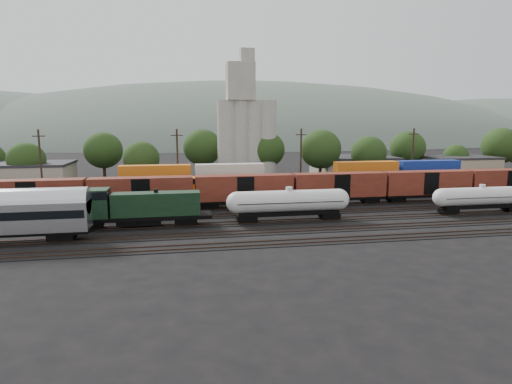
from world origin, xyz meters
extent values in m
plane|color=black|center=(0.00, 0.00, 0.00)|extent=(600.00, 600.00, 0.00)
cube|color=black|center=(0.00, -15.00, 0.04)|extent=(180.00, 3.20, 0.08)
cube|color=#382319|center=(0.00, -15.72, 0.12)|extent=(180.00, 0.08, 0.16)
cube|color=#382319|center=(0.00, -14.28, 0.12)|extent=(180.00, 0.08, 0.16)
cube|color=black|center=(0.00, -10.00, 0.04)|extent=(180.00, 3.20, 0.08)
cube|color=#382319|center=(0.00, -10.72, 0.12)|extent=(180.00, 0.08, 0.16)
cube|color=#382319|center=(0.00, -9.28, 0.12)|extent=(180.00, 0.08, 0.16)
cube|color=black|center=(0.00, -5.00, 0.04)|extent=(180.00, 3.20, 0.08)
cube|color=#382319|center=(0.00, -5.72, 0.12)|extent=(180.00, 0.08, 0.16)
cube|color=#382319|center=(0.00, -4.28, 0.12)|extent=(180.00, 0.08, 0.16)
cube|color=black|center=(0.00, 0.00, 0.04)|extent=(180.00, 3.20, 0.08)
cube|color=#382319|center=(0.00, -0.72, 0.12)|extent=(180.00, 0.08, 0.16)
cube|color=#382319|center=(0.00, 0.72, 0.12)|extent=(180.00, 0.08, 0.16)
cube|color=black|center=(0.00, 5.00, 0.04)|extent=(180.00, 3.20, 0.08)
cube|color=#382319|center=(0.00, 4.28, 0.12)|extent=(180.00, 0.08, 0.16)
cube|color=#382319|center=(0.00, 5.72, 0.12)|extent=(180.00, 0.08, 0.16)
cube|color=black|center=(0.00, 10.00, 0.04)|extent=(180.00, 3.20, 0.08)
cube|color=#382319|center=(0.00, 9.28, 0.12)|extent=(180.00, 0.08, 0.16)
cube|color=#382319|center=(0.00, 10.72, 0.12)|extent=(180.00, 0.08, 0.16)
cube|color=black|center=(0.00, 15.00, 0.04)|extent=(180.00, 3.20, 0.08)
cube|color=#382319|center=(0.00, 14.28, 0.12)|extent=(180.00, 0.08, 0.16)
cube|color=#382319|center=(0.00, 15.72, 0.12)|extent=(180.00, 0.08, 0.16)
cube|color=black|center=(-16.88, -5.00, 1.38)|extent=(18.19, 3.10, 0.43)
cube|color=black|center=(-16.88, -5.00, 0.90)|extent=(5.35, 2.35, 0.86)
cube|color=black|center=(-14.70, -5.00, 3.04)|extent=(10.92, 2.57, 2.89)
cube|color=black|center=(-22.34, -5.00, 3.36)|extent=(3.85, 3.10, 3.53)
cube|color=black|center=(-22.34, -5.00, 4.48)|extent=(3.96, 3.21, 0.96)
cube|color=black|center=(-24.88, -5.00, 2.55)|extent=(1.71, 2.57, 1.93)
cylinder|color=black|center=(-14.70, -5.00, 4.64)|extent=(0.54, 0.54, 0.54)
cube|color=black|center=(-22.70, -5.00, 0.68)|extent=(2.78, 2.14, 0.75)
cube|color=black|center=(-11.06, -5.00, 0.68)|extent=(2.78, 2.14, 0.75)
cylinder|color=silver|center=(2.60, -5.00, 2.83)|extent=(13.98, 2.88, 2.88)
sphere|color=silver|center=(-4.39, -5.00, 2.83)|extent=(2.88, 2.88, 2.88)
sphere|color=silver|center=(9.59, -5.00, 2.83)|extent=(2.88, 2.88, 2.88)
cylinder|color=silver|center=(2.60, -5.00, 4.47)|extent=(0.89, 0.89, 0.50)
cube|color=black|center=(2.60, -5.00, 2.83)|extent=(14.30, 3.02, 0.08)
cube|color=black|center=(2.60, -5.00, 1.24)|extent=(13.50, 2.18, 0.50)
cube|color=black|center=(-3.12, -5.00, 0.65)|extent=(2.58, 1.99, 0.69)
cube|color=black|center=(8.32, -5.00, 0.65)|extent=(2.58, 1.99, 0.69)
cylinder|color=silver|center=(31.55, -5.00, 2.59)|extent=(12.71, 2.62, 2.62)
sphere|color=silver|center=(25.20, -5.00, 2.59)|extent=(2.62, 2.62, 2.62)
cylinder|color=silver|center=(31.55, -5.00, 4.08)|extent=(0.81, 0.81, 0.45)
cube|color=black|center=(31.55, -5.00, 2.59)|extent=(13.00, 2.74, 0.07)
cube|color=black|center=(31.55, -5.00, 1.15)|extent=(12.28, 1.99, 0.45)
cube|color=black|center=(26.35, -5.00, 0.61)|extent=(2.35, 1.81, 0.63)
cube|color=black|center=(36.75, -5.00, 0.61)|extent=(2.35, 1.81, 0.63)
cube|color=black|center=(-24.85, -10.00, 0.68)|extent=(2.79, 2.15, 0.75)
cube|color=black|center=(-4.51, 10.00, 1.21)|extent=(16.54, 2.67, 0.37)
cube|color=black|center=(-4.51, 10.00, 0.80)|extent=(4.59, 2.02, 0.74)
cube|color=#C06110|center=(-2.52, 10.00, 2.64)|extent=(9.93, 2.21, 2.48)
cube|color=#C06110|center=(-9.47, 10.00, 2.91)|extent=(3.31, 2.67, 3.03)
cube|color=black|center=(-9.47, 10.00, 3.88)|extent=(3.40, 2.76, 0.83)
cube|color=#C06110|center=(-11.79, 10.00, 2.22)|extent=(1.47, 2.21, 1.65)
cylinder|color=black|center=(-2.52, 10.00, 4.01)|extent=(0.46, 0.46, 0.46)
cube|color=black|center=(-9.80, 10.00, 0.61)|extent=(2.39, 1.84, 0.64)
cube|color=black|center=(0.78, 10.00, 0.61)|extent=(2.39, 1.84, 0.64)
cube|color=black|center=(-32.70, 5.00, 1.20)|extent=(15.00, 2.60, 0.40)
cube|color=#5E2216|center=(-32.70, 5.00, 3.30)|extent=(15.00, 2.90, 3.80)
cube|color=black|center=(-17.30, 5.00, 1.20)|extent=(15.00, 2.60, 0.40)
cube|color=#5E2216|center=(-17.30, 5.00, 3.30)|extent=(15.00, 2.90, 3.80)
cube|color=black|center=(-1.90, 5.00, 1.20)|extent=(15.00, 2.60, 0.40)
cube|color=#5E2216|center=(-1.90, 5.00, 3.30)|extent=(15.00, 2.90, 3.80)
cube|color=black|center=(13.50, 5.00, 1.20)|extent=(15.00, 2.60, 0.40)
cube|color=#5E2216|center=(13.50, 5.00, 3.30)|extent=(15.00, 2.90, 3.80)
cube|color=black|center=(28.90, 5.00, 1.20)|extent=(15.00, 2.60, 0.40)
cube|color=#5E2216|center=(28.90, 5.00, 3.30)|extent=(15.00, 2.90, 3.80)
cube|color=black|center=(44.30, 5.00, 1.20)|extent=(15.00, 2.60, 0.40)
cube|color=#5E2216|center=(44.30, 5.00, 3.30)|extent=(15.00, 2.90, 3.80)
cube|color=black|center=(0.00, 15.00, 0.50)|extent=(160.00, 2.60, 0.60)
cube|color=silver|center=(-28.58, 15.00, 2.10)|extent=(12.00, 2.40, 2.60)
cube|color=#C44A14|center=(-15.78, 15.00, 2.10)|extent=(12.00, 2.40, 2.60)
cube|color=#CA6514|center=(-15.78, 15.00, 4.70)|extent=(12.00, 2.40, 2.60)
cube|color=silver|center=(-2.98, 15.00, 2.10)|extent=(12.00, 2.40, 2.60)
cube|color=beige|center=(-2.98, 15.00, 4.70)|extent=(12.00, 2.40, 2.60)
cube|color=silver|center=(9.82, 15.00, 2.10)|extent=(12.00, 2.40, 2.60)
cube|color=navy|center=(22.62, 15.00, 2.10)|extent=(12.00, 2.40, 2.60)
cube|color=#CE6515|center=(22.62, 15.00, 4.70)|extent=(12.00, 2.40, 2.60)
cube|color=maroon|center=(35.42, 15.00, 2.10)|extent=(12.00, 2.40, 2.60)
cube|color=navy|center=(35.42, 15.00, 4.70)|extent=(12.00, 2.40, 2.60)
cube|color=beige|center=(48.22, 15.00, 2.10)|extent=(12.00, 2.40, 2.60)
cylinder|color=#A3A096|center=(-1.00, 36.00, 9.00)|extent=(4.40, 4.40, 18.00)
cylinder|color=#A3A096|center=(2.00, 36.00, 9.00)|extent=(4.40, 4.40, 18.00)
cylinder|color=#A3A096|center=(5.00, 36.00, 9.00)|extent=(4.40, 4.40, 18.00)
cylinder|color=#A3A096|center=(8.00, 36.00, 9.00)|extent=(4.40, 4.40, 18.00)
cube|color=#A3A096|center=(2.00, 36.00, 22.00)|extent=(6.00, 5.00, 8.00)
cube|color=#A3A096|center=(3.50, 36.00, 27.00)|extent=(3.00, 3.00, 4.00)
cube|color=#9E937F|center=(-45.00, 34.00, 2.30)|extent=(22.00, 12.00, 4.60)
cube|color=#232326|center=(-45.00, 34.00, 4.85)|extent=(22.44, 12.24, 0.50)
cube|color=#9E937F|center=(30.00, 38.00, 2.30)|extent=(18.00, 14.00, 4.60)
cube|color=#232326|center=(30.00, 38.00, 4.85)|extent=(18.36, 14.28, 0.50)
cube|color=#9E937F|center=(55.00, 33.00, 2.30)|extent=(16.00, 10.00, 4.60)
cube|color=#232326|center=(55.00, 33.00, 4.85)|extent=(16.32, 10.20, 0.50)
cylinder|color=black|center=(-41.63, 32.15, 1.34)|extent=(0.70, 0.70, 2.69)
ellipsoid|color=#233C16|center=(-41.63, 32.15, 5.85)|extent=(7.29, 7.29, 6.91)
cylinder|color=black|center=(-28.60, 42.27, 1.60)|extent=(0.70, 0.70, 3.19)
ellipsoid|color=#233C16|center=(-28.60, 42.27, 6.95)|extent=(8.66, 8.66, 8.20)
cylinder|color=black|center=(-19.35, 30.72, 1.36)|extent=(0.70, 0.70, 2.72)
ellipsoid|color=#233C16|center=(-19.35, 30.72, 5.93)|extent=(7.39, 7.39, 7.00)
cylinder|color=black|center=(-6.17, 42.90, 1.68)|extent=(0.70, 0.70, 3.36)
ellipsoid|color=#233C16|center=(-6.17, 42.90, 7.32)|extent=(9.11, 9.11, 8.63)
cylinder|color=black|center=(8.06, 37.25, 1.60)|extent=(0.70, 0.70, 3.21)
ellipsoid|color=#233C16|center=(8.06, 37.25, 6.99)|extent=(8.70, 8.70, 8.24)
cylinder|color=black|center=(19.35, 31.70, 1.68)|extent=(0.70, 0.70, 3.36)
ellipsoid|color=#233C16|center=(19.35, 31.70, 7.32)|extent=(9.11, 9.11, 8.63)
cylinder|color=black|center=(30.35, 30.78, 1.47)|extent=(0.70, 0.70, 2.94)
ellipsoid|color=#233C16|center=(30.35, 30.78, 6.40)|extent=(7.97, 7.97, 7.55)
cylinder|color=black|center=(44.46, 38.94, 1.60)|extent=(0.70, 0.70, 3.20)
ellipsoid|color=#233C16|center=(44.46, 38.94, 6.96)|extent=(8.68, 8.68, 8.22)
cylinder|color=black|center=(56.21, 36.47, 1.12)|extent=(0.70, 0.70, 2.24)
ellipsoid|color=#233C16|center=(56.21, 36.47, 4.89)|extent=(6.09, 6.09, 5.77)
cylinder|color=black|center=(67.72, 35.30, 1.71)|extent=(0.70, 0.70, 3.42)
ellipsoid|color=#233C16|center=(67.72, 35.30, 7.45)|extent=(9.28, 9.28, 8.79)
cylinder|color=black|center=(-36.00, 22.00, 6.00)|extent=(0.36, 0.36, 12.00)
cube|color=black|center=(-36.00, 22.00, 10.80)|extent=(2.20, 0.18, 0.18)
cylinder|color=black|center=(-12.00, 22.00, 6.00)|extent=(0.36, 0.36, 12.00)
cube|color=black|center=(-12.00, 22.00, 10.80)|extent=(2.20, 0.18, 0.18)
cylinder|color=black|center=(12.00, 22.00, 6.00)|extent=(0.36, 0.36, 12.00)
cube|color=black|center=(12.00, 22.00, 10.80)|extent=(2.20, 0.18, 0.18)
cylinder|color=black|center=(36.00, 22.00, 6.00)|extent=(0.36, 0.36, 12.00)
cube|color=black|center=(36.00, 22.00, 10.80)|extent=(2.20, 0.18, 0.18)
ellipsoid|color=#59665B|center=(40.00, 260.00, -22.75)|extent=(520.00, 286.00, 130.00)
ellipsoid|color=#59665B|center=(260.00, 260.00, -17.50)|extent=(400.00, 220.00, 100.00)
camera|label=1|loc=(-11.69, -59.49, 13.22)|focal=30.00mm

